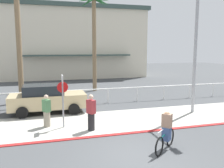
{
  "coord_description": "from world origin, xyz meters",
  "views": [
    {
      "loc": [
        -3.29,
        -7.66,
        3.8
      ],
      "look_at": [
        0.66,
        6.0,
        1.71
      ],
      "focal_mm": 38.8,
      "sensor_mm": 36.0,
      "label": 1
    }
  ],
  "objects_px": {
    "car_tan_1": "(47,98)",
    "pedestrian_1": "(91,114)",
    "stop_sign_bike_lane": "(63,94)",
    "palm_tree_2": "(17,2)",
    "streetlight_curb": "(198,40)",
    "palm_tree_3": "(94,20)",
    "pedestrian_0": "(47,112)",
    "cyclist_teal_0": "(166,132)"
  },
  "relations": [
    {
      "from": "car_tan_1",
      "to": "pedestrian_1",
      "type": "bearing_deg",
      "value": -63.9
    },
    {
      "from": "stop_sign_bike_lane",
      "to": "pedestrian_1",
      "type": "bearing_deg",
      "value": -33.71
    },
    {
      "from": "stop_sign_bike_lane",
      "to": "palm_tree_2",
      "type": "distance_m",
      "value": 8.67
    },
    {
      "from": "streetlight_curb",
      "to": "palm_tree_3",
      "type": "xyz_separation_m",
      "value": [
        -4.01,
        9.4,
        2.03
      ]
    },
    {
      "from": "stop_sign_bike_lane",
      "to": "pedestrian_0",
      "type": "xyz_separation_m",
      "value": [
        -0.77,
        0.32,
        -0.94
      ]
    },
    {
      "from": "streetlight_curb",
      "to": "palm_tree_2",
      "type": "bearing_deg",
      "value": 148.88
    },
    {
      "from": "palm_tree_2",
      "to": "pedestrian_1",
      "type": "bearing_deg",
      "value": -63.99
    },
    {
      "from": "cyclist_teal_0",
      "to": "pedestrian_1",
      "type": "height_order",
      "value": "pedestrian_1"
    },
    {
      "from": "palm_tree_2",
      "to": "streetlight_curb",
      "type": "bearing_deg",
      "value": -31.12
    },
    {
      "from": "streetlight_curb",
      "to": "palm_tree_2",
      "type": "height_order",
      "value": "palm_tree_2"
    },
    {
      "from": "car_tan_1",
      "to": "palm_tree_3",
      "type": "bearing_deg",
      "value": 57.48
    },
    {
      "from": "stop_sign_bike_lane",
      "to": "cyclist_teal_0",
      "type": "bearing_deg",
      "value": -46.65
    },
    {
      "from": "palm_tree_2",
      "to": "palm_tree_3",
      "type": "xyz_separation_m",
      "value": [
        6.02,
        3.35,
        -0.58
      ]
    },
    {
      "from": "palm_tree_2",
      "to": "pedestrian_0",
      "type": "xyz_separation_m",
      "value": [
        1.6,
        -6.19,
        -6.14
      ]
    },
    {
      "from": "car_tan_1",
      "to": "cyclist_teal_0",
      "type": "relative_size",
      "value": 2.93
    },
    {
      "from": "palm_tree_3",
      "to": "cyclist_teal_0",
      "type": "height_order",
      "value": "palm_tree_3"
    },
    {
      "from": "cyclist_teal_0",
      "to": "palm_tree_2",
      "type": "bearing_deg",
      "value": 119.84
    },
    {
      "from": "streetlight_curb",
      "to": "pedestrian_1",
      "type": "distance_m",
      "value": 7.44
    },
    {
      "from": "palm_tree_2",
      "to": "car_tan_1",
      "type": "bearing_deg",
      "value": -64.1
    },
    {
      "from": "car_tan_1",
      "to": "streetlight_curb",
      "type": "bearing_deg",
      "value": -17.29
    },
    {
      "from": "palm_tree_2",
      "to": "pedestrian_1",
      "type": "distance_m",
      "value": 10.17
    },
    {
      "from": "palm_tree_2",
      "to": "pedestrian_1",
      "type": "relative_size",
      "value": 5.38
    },
    {
      "from": "palm_tree_3",
      "to": "stop_sign_bike_lane",
      "type": "bearing_deg",
      "value": -110.29
    },
    {
      "from": "car_tan_1",
      "to": "pedestrian_1",
      "type": "height_order",
      "value": "pedestrian_1"
    },
    {
      "from": "cyclist_teal_0",
      "to": "palm_tree_3",
      "type": "bearing_deg",
      "value": 89.35
    },
    {
      "from": "stop_sign_bike_lane",
      "to": "pedestrian_0",
      "type": "height_order",
      "value": "stop_sign_bike_lane"
    },
    {
      "from": "stop_sign_bike_lane",
      "to": "car_tan_1",
      "type": "xyz_separation_m",
      "value": [
        -0.69,
        3.06,
        -0.81
      ]
    },
    {
      "from": "palm_tree_2",
      "to": "cyclist_teal_0",
      "type": "xyz_separation_m",
      "value": [
        5.86,
        -10.22,
        -6.18
      ]
    },
    {
      "from": "stop_sign_bike_lane",
      "to": "streetlight_curb",
      "type": "distance_m",
      "value": 8.1
    },
    {
      "from": "palm_tree_3",
      "to": "pedestrian_0",
      "type": "height_order",
      "value": "palm_tree_3"
    },
    {
      "from": "stop_sign_bike_lane",
      "to": "palm_tree_3",
      "type": "relative_size",
      "value": 0.31
    },
    {
      "from": "stop_sign_bike_lane",
      "to": "palm_tree_2",
      "type": "relative_size",
      "value": 0.28
    },
    {
      "from": "car_tan_1",
      "to": "pedestrian_0",
      "type": "relative_size",
      "value": 2.75
    },
    {
      "from": "stop_sign_bike_lane",
      "to": "car_tan_1",
      "type": "bearing_deg",
      "value": 102.7
    },
    {
      "from": "stop_sign_bike_lane",
      "to": "pedestrian_1",
      "type": "distance_m",
      "value": 1.7
    },
    {
      "from": "cyclist_teal_0",
      "to": "pedestrian_1",
      "type": "distance_m",
      "value": 3.69
    },
    {
      "from": "palm_tree_2",
      "to": "stop_sign_bike_lane",
      "type": "bearing_deg",
      "value": -70.04
    },
    {
      "from": "stop_sign_bike_lane",
      "to": "streetlight_curb",
      "type": "relative_size",
      "value": 0.34
    },
    {
      "from": "pedestrian_0",
      "to": "palm_tree_3",
      "type": "bearing_deg",
      "value": 65.17
    },
    {
      "from": "pedestrian_0",
      "to": "car_tan_1",
      "type": "bearing_deg",
      "value": 88.38
    },
    {
      "from": "stop_sign_bike_lane",
      "to": "pedestrian_0",
      "type": "distance_m",
      "value": 1.26
    },
    {
      "from": "car_tan_1",
      "to": "pedestrian_0",
      "type": "height_order",
      "value": "car_tan_1"
    }
  ]
}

